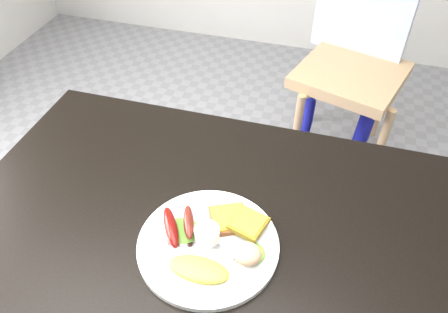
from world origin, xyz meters
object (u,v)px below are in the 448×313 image
Objects in this scene: person at (309,114)px; dining_table at (218,240)px; plate at (208,245)px; dining_chair at (350,75)px.

dining_table is at bearing 81.83° from person.
dining_table is at bearing 73.72° from plate.
dining_table is 0.80× the size of person.
dining_chair is at bearing 78.33° from dining_table.
dining_table is at bearing -84.19° from dining_chair.
plate is at bearing 81.74° from person.
dining_table reaches higher than dining_chair.
plate reaches higher than dining_chair.
person is (0.13, 0.48, 0.02)m from dining_table.
dining_chair is at bearing 78.20° from plate.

